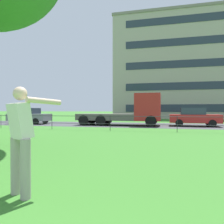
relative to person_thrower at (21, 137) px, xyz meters
The scene contains 7 objects.
street_strip 16.30m from the person_thrower, 86.66° to the left, with size 80.00×6.45×0.01m, color #424247.
park_fence 10.70m from the person_thrower, 84.91° to the left, with size 38.31×0.04×1.00m.
person_thrower is the anchor object (origin of this frame).
car_grey_left 18.57m from the person_thrower, 124.51° to the left, with size 4.00×1.82×1.54m.
flatbed_truck_center 15.51m from the person_thrower, 91.87° to the left, with size 7.32×2.47×2.75m.
car_red_right 16.55m from the person_thrower, 73.33° to the left, with size 4.06×1.94×1.54m.
apartment_building_background 38.19m from the person_thrower, 78.29° to the left, with size 26.31×15.11×16.40m.
Camera 1 is at (1.27, 0.62, 1.40)m, focal length 34.10 mm.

